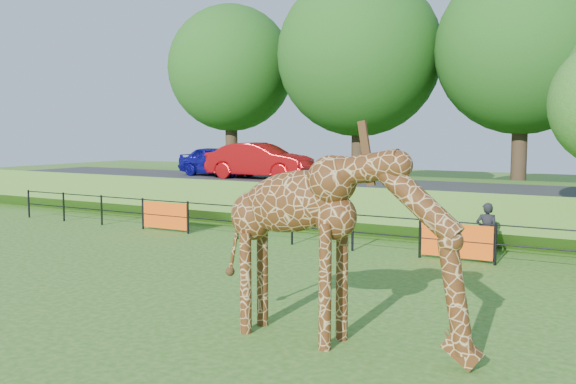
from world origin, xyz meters
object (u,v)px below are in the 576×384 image
giraffe (342,248)px  visitor (487,232)px  car_red (260,161)px  car_blue (218,161)px

giraffe → visitor: giraffe is taller
visitor → car_red: bearing=-35.5°
giraffe → car_blue: 18.81m
car_blue → visitor: car_blue is taller
visitor → car_blue: bearing=-32.4°
car_blue → car_red: car_red is taller
car_red → giraffe: bearing=-146.7°
giraffe → car_blue: size_ratio=1.16×
giraffe → car_red: bearing=128.6°
car_blue → car_red: 2.49m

